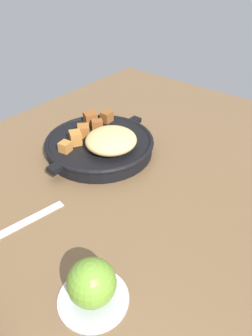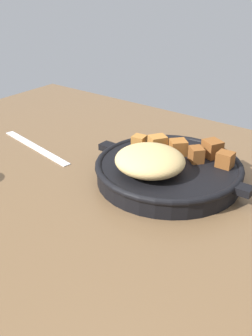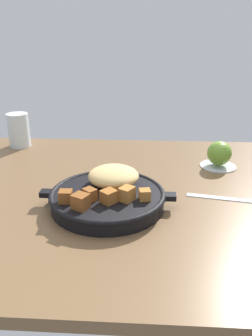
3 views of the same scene
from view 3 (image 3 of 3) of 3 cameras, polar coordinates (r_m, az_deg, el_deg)
name	(u,v)px [view 3 (image 3 of 3)]	position (r cm, az deg, el deg)	size (l,w,h in cm)	color
ground_plane	(134,195)	(83.08, 1.43, -4.52)	(114.12, 80.76, 2.40)	brown
cast_iron_skillet	(108,194)	(74.77, -2.99, -4.46)	(29.85, 25.50, 7.48)	black
saucer_plate	(218,165)	(100.12, 15.27, 0.41)	(10.25, 10.25, 0.60)	#B7BABF
red_apple	(219,153)	(98.84, 15.48, 2.42)	(6.85, 6.85, 6.85)	olive
butter_knife	(236,199)	(81.86, 18.09, -5.06)	(22.46, 1.60, 0.36)	silver
water_glass_tall	(19,130)	(117.82, -17.66, 6.11)	(7.00, 7.00, 11.09)	silver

